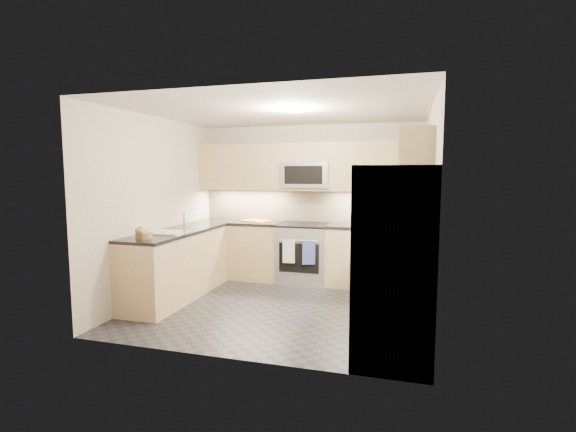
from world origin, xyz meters
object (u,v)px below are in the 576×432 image
object	(u,v)px
gas_range	(304,254)
microwave	(306,175)
utensil_bowl	(389,221)
refrigerator	(394,264)
fruit_basket	(144,235)
cutting_board	(257,221)

from	to	relation	value
gas_range	microwave	xyz separation A→B (m)	(0.00, 0.12, 1.24)
gas_range	utensil_bowl	size ratio (longest dim) A/B	2.91
refrigerator	fruit_basket	bearing A→B (deg)	171.61
microwave	refrigerator	bearing A→B (deg)	-60.38
gas_range	fruit_basket	xyz separation A→B (m)	(-1.52, -1.99, 0.52)
utensil_bowl	fruit_basket	size ratio (longest dim) A/B	1.60
gas_range	utensil_bowl	world-z (taller)	utensil_bowl
utensil_bowl	cutting_board	distance (m)	2.14
gas_range	fruit_basket	world-z (taller)	fruit_basket
gas_range	microwave	size ratio (longest dim) A/B	1.20
fruit_basket	refrigerator	bearing A→B (deg)	-8.39
utensil_bowl	fruit_basket	bearing A→B (deg)	-146.50
utensil_bowl	refrigerator	bearing A→B (deg)	-86.24
microwave	cutting_board	world-z (taller)	microwave
cutting_board	utensil_bowl	bearing A→B (deg)	-5.47
cutting_board	fruit_basket	world-z (taller)	fruit_basket
fruit_basket	utensil_bowl	bearing A→B (deg)	33.50
utensil_bowl	cutting_board	world-z (taller)	utensil_bowl
microwave	cutting_board	bearing A→B (deg)	-177.27
microwave	utensil_bowl	bearing A→B (deg)	-10.62
gas_range	utensil_bowl	bearing A→B (deg)	-5.21
gas_range	utensil_bowl	xyz separation A→B (m)	(1.30, -0.12, 0.57)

